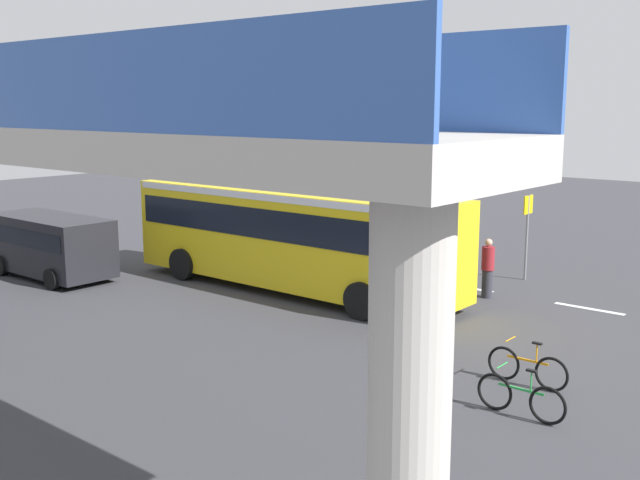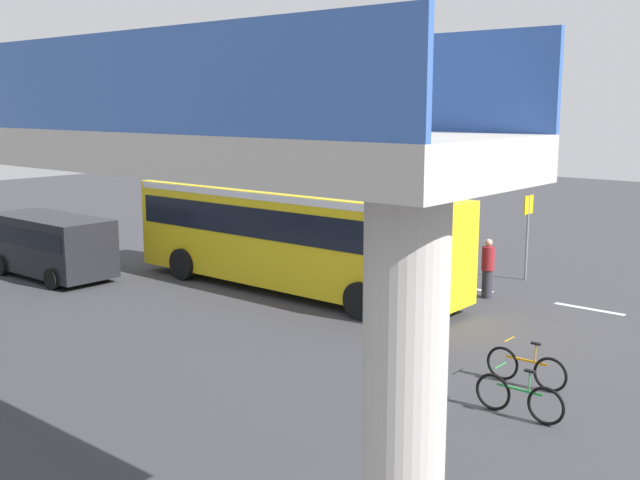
% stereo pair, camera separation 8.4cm
% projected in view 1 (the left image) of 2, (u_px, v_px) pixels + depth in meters
% --- Properties ---
extents(ground, '(80.00, 80.00, 0.00)m').
position_uv_depth(ground, '(317.00, 282.00, 24.67)').
color(ground, '#38383D').
extents(city_bus, '(11.54, 2.85, 3.15)m').
position_uv_depth(city_bus, '(291.00, 230.00, 23.38)').
color(city_bus, yellow).
rests_on(city_bus, ground).
extents(parked_van, '(4.80, 2.17, 2.05)m').
position_uv_depth(parked_van, '(51.00, 242.00, 25.22)').
color(parked_van, black).
rests_on(parked_van, ground).
extents(bicycle_orange, '(1.77, 0.44, 0.96)m').
position_uv_depth(bicycle_orange, '(527.00, 368.00, 15.60)').
color(bicycle_orange, black).
rests_on(bicycle_orange, ground).
extents(bicycle_green, '(1.77, 0.44, 0.96)m').
position_uv_depth(bicycle_green, '(521.00, 398.00, 14.01)').
color(bicycle_green, black).
rests_on(bicycle_green, ground).
extents(pedestrian, '(0.38, 0.38, 1.79)m').
position_uv_depth(pedestrian, '(488.00, 269.00, 22.59)').
color(pedestrian, '#2D2D38').
rests_on(pedestrian, ground).
extents(traffic_sign, '(0.08, 0.60, 2.80)m').
position_uv_depth(traffic_sign, '(527.00, 223.00, 24.71)').
color(traffic_sign, slate).
rests_on(traffic_sign, ground).
extents(lane_dash_leftmost, '(2.00, 0.20, 0.01)m').
position_uv_depth(lane_dash_leftmost, '(589.00, 309.00, 21.50)').
color(lane_dash_leftmost, silver).
rests_on(lane_dash_leftmost, ground).
extents(lane_dash_left, '(2.00, 0.20, 0.01)m').
position_uv_depth(lane_dash_left, '(464.00, 287.00, 24.02)').
color(lane_dash_left, silver).
rests_on(lane_dash_left, ground).
extents(lane_dash_centre, '(2.00, 0.20, 0.01)m').
position_uv_depth(lane_dash_centre, '(363.00, 270.00, 26.55)').
color(lane_dash_centre, silver).
rests_on(lane_dash_centre, ground).
extents(lane_dash_right, '(2.00, 0.20, 0.01)m').
position_uv_depth(lane_dash_right, '(279.00, 255.00, 29.07)').
color(lane_dash_right, silver).
rests_on(lane_dash_right, ground).
extents(lane_dash_rightmost, '(2.00, 0.20, 0.01)m').
position_uv_depth(lane_dash_rightmost, '(209.00, 243.00, 31.59)').
color(lane_dash_rightmost, silver).
rests_on(lane_dash_rightmost, ground).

